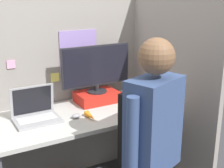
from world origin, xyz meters
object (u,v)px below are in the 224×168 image
object	(u,v)px
laptop	(36,114)
carrot_toy	(90,116)
stapler	(138,94)
person	(156,139)
paper_box	(97,97)
coffee_mug	(134,90)
monitor	(96,67)
office_chair	(147,167)

from	to	relation	value
laptop	carrot_toy	distance (m)	0.40
stapler	person	bearing A→B (deg)	-118.27
paper_box	person	bearing A→B (deg)	-95.74
paper_box	laptop	size ratio (longest dim) A/B	1.08
laptop	coffee_mug	distance (m)	0.94
paper_box	coffee_mug	xyz separation A→B (m)	(0.37, -0.01, 0.00)
monitor	person	distance (m)	0.97
stapler	paper_box	bearing A→B (deg)	172.61
laptop	stapler	xyz separation A→B (m)	(0.94, 0.08, -0.03)
monitor	laptop	world-z (taller)	monitor
monitor	person	xyz separation A→B (m)	(-0.09, -0.94, -0.22)
person	coffee_mug	world-z (taller)	person
paper_box	stapler	distance (m)	0.39
paper_box	carrot_toy	bearing A→B (deg)	-124.50
paper_box	laptop	distance (m)	0.58
stapler	person	xyz separation A→B (m)	(-0.48, -0.89, 0.06)
paper_box	monitor	size ratio (longest dim) A/B	0.57
carrot_toy	person	bearing A→B (deg)	-79.83
laptop	stapler	distance (m)	0.95
paper_box	office_chair	distance (m)	0.82
monitor	laptop	distance (m)	0.63
stapler	office_chair	bearing A→B (deg)	-119.91
office_chair	carrot_toy	bearing A→B (deg)	108.82
paper_box	carrot_toy	xyz separation A→B (m)	(-0.21, -0.30, -0.02)
monitor	stapler	world-z (taller)	monitor
coffee_mug	monitor	bearing A→B (deg)	178.61
office_chair	paper_box	bearing A→B (deg)	86.93
person	paper_box	bearing A→B (deg)	84.26
monitor	paper_box	bearing A→B (deg)	-90.00
paper_box	coffee_mug	size ratio (longest dim) A/B	3.69
paper_box	laptop	bearing A→B (deg)	-167.23
laptop	office_chair	distance (m)	0.87
carrot_toy	laptop	bearing A→B (deg)	153.54
carrot_toy	person	world-z (taller)	person
carrot_toy	person	size ratio (longest dim) A/B	0.11
person	coffee_mug	size ratio (longest dim) A/B	14.84
monitor	coffee_mug	bearing A→B (deg)	-1.39
laptop	coffee_mug	size ratio (longest dim) A/B	3.43
stapler	carrot_toy	world-z (taller)	same
paper_box	monitor	bearing A→B (deg)	90.00
monitor	coffee_mug	xyz separation A→B (m)	(0.37, -0.01, -0.25)
carrot_toy	office_chair	size ratio (longest dim) A/B	0.15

